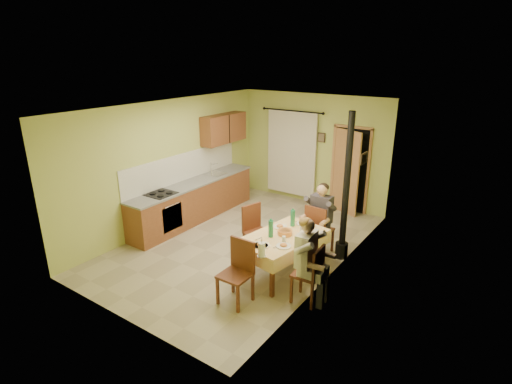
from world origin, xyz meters
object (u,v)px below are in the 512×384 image
Objects in this scene: man_right at (308,251)px; dining_table at (282,255)px; chair_near at (236,285)px; stove_flue at (345,208)px; chair_far at (319,239)px; chair_right at (307,285)px; man_far at (321,211)px; chair_left at (257,242)px.

dining_table is at bearing 53.65° from man_right.
chair_near is 2.55m from stove_flue.
man_right reaches higher than chair_near.
chair_far is 0.73× the size of man_right.
chair_right is 1.80m from man_far.
man_far is (0.00, 0.02, 0.59)m from chair_far.
chair_left reaches higher than dining_table.
chair_far is 2.25m from chair_near.
man_far is at bearing -172.03° from stove_flue.
stove_flue reaches higher than dining_table.
stove_flue is at bearing 12.64° from chair_far.
chair_far is 0.73× the size of man_far.
stove_flue is (-0.12, 1.66, 0.73)m from chair_right.
stove_flue reaches higher than man_right.
chair_right is 1.82m from stove_flue.
chair_far is (0.17, 1.10, -0.09)m from dining_table.
chair_near is 1.56m from chair_left.
chair_left is at bearing -148.10° from stove_flue.
dining_table is 1.68× the size of chair_far.
man_right is (0.90, 0.65, 0.59)m from chair_near.
stove_flue is (1.37, 0.85, 0.73)m from chair_left.
man_right is at bearing -144.65° from chair_near.
man_far is (0.17, 1.12, 0.50)m from dining_table.
dining_table is at bearing -95.76° from man_far.
chair_far is 1.20m from chair_left.
man_far is (0.34, 2.24, 0.59)m from chair_near.
chair_right is 0.70× the size of man_right.
chair_left is (-0.92, -0.78, -0.00)m from chair_far.
man_right is (0.56, -1.58, 0.59)m from chair_far.
dining_table is at bearing 54.17° from chair_right.
chair_left is (-0.75, 0.33, -0.09)m from dining_table.
dining_table is 1.48m from stove_flue.
dining_table is 1.76× the size of chair_right.
chair_far is at bearing -98.95° from chair_near.
man_far reaches higher than chair_far.
chair_near is (-0.17, -1.13, -0.09)m from dining_table.
man_far is 1.69m from man_right.
chair_left is at bearing -136.57° from man_far.
chair_right is at bearing -85.73° from stove_flue.
chair_left reaches higher than chair_right.
dining_table is 0.61× the size of stove_flue.
man_far reaches higher than chair_near.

